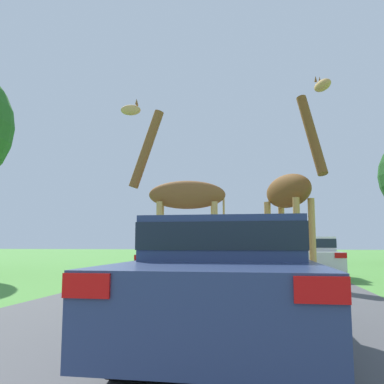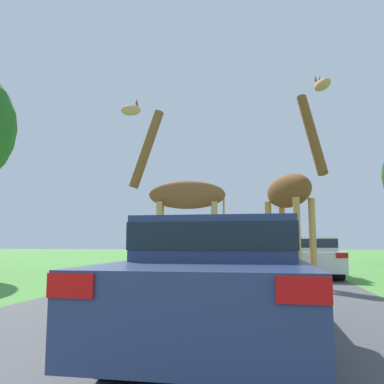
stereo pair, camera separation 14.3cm
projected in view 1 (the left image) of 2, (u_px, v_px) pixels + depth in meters
name	position (u px, v px, depth m)	size (l,w,h in m)	color
road	(247.00, 260.00, 28.82)	(7.25, 120.00, 0.00)	#4C4C4F
giraffe_near_road	(181.00, 196.00, 11.11)	(2.96, 0.99, 5.20)	tan
giraffe_companion	(291.00, 194.00, 11.30)	(1.89, 2.54, 5.48)	tan
car_lead_maroon	(228.00, 275.00, 4.87)	(1.83, 4.76, 1.44)	navy
car_queue_right	(215.00, 250.00, 26.68)	(1.80, 4.45, 1.34)	silver
car_queue_left	(174.00, 257.00, 14.84)	(1.73, 3.99, 1.25)	maroon
car_far_ahead	(263.00, 252.00, 21.50)	(1.99, 4.21, 1.32)	gray
car_verge_right	(306.00, 256.00, 14.34)	(1.95, 4.11, 1.39)	silver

